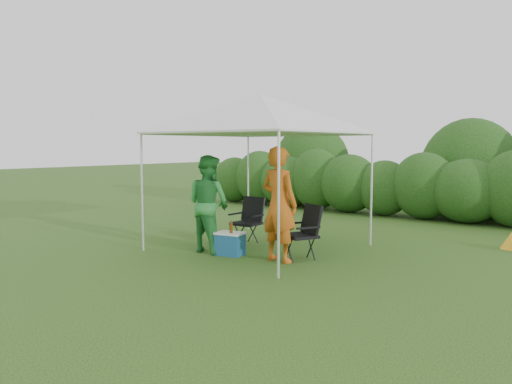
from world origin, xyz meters
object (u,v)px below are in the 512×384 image
Objects in this scene: chair_right at (305,229)px; woman at (208,204)px; canopy at (260,114)px; chair_left at (249,217)px; cooler at (230,244)px; man at (279,204)px.

chair_right is 0.53× the size of woman.
canopy is 1.79× the size of woman.
chair_right is (1.16, -0.28, -1.94)m from canopy.
chair_left is (-1.61, 0.51, -0.01)m from chair_right.
cooler is (0.49, 0.02, -0.66)m from woman.
man is (-0.27, -0.36, 0.42)m from chair_right.
man is 1.09× the size of woman.
woman is at bearing 170.97° from cooler.
chair_right is at bearing -13.66° from canopy.
chair_left is 1.14m from cooler.
man reaches higher than chair_right.
canopy is at bearing 75.81° from cooler.
chair_left is at bearing -171.25° from chair_right.
woman reaches higher than cooler.
canopy is at bearing -120.56° from woman.
chair_right is at bearing -18.67° from chair_left.
man is at bearing -99.96° from chair_right.
canopy is 2.02m from chair_left.
canopy is at bearing -167.24° from chair_right.
man reaches higher than woman.
woman is at bearing -123.34° from canopy.
canopy reaches higher than cooler.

